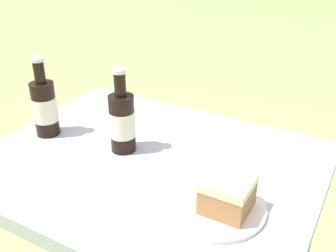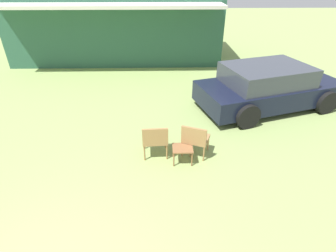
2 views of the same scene
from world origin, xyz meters
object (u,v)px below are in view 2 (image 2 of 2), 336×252
wicker_chair_cushioned (155,138)px  wicker_chair_plain (195,138)px  parked_car (268,87)px  garden_side_table (183,150)px

wicker_chair_cushioned → wicker_chair_plain: bearing=175.9°
parked_car → wicker_chair_plain: 3.51m
parked_car → wicker_chair_plain: (-2.49, -2.47, -0.17)m
wicker_chair_cushioned → garden_side_table: size_ratio=1.84×
wicker_chair_plain → garden_side_table: size_ratio=1.84×
parked_car → garden_side_table: parked_car is taller
wicker_chair_plain → wicker_chair_cushioned: bearing=20.4°
wicker_chair_plain → parked_car: bearing=-113.9°
wicker_chair_cushioned → parked_car: bearing=-147.2°
garden_side_table → parked_car: bearing=44.0°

